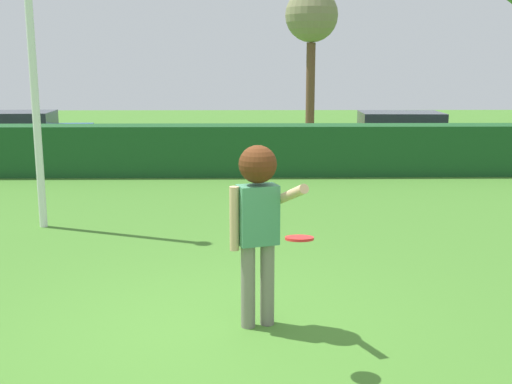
{
  "coord_description": "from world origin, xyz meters",
  "views": [
    {
      "loc": [
        0.3,
        -5.77,
        2.55
      ],
      "look_at": [
        0.42,
        1.13,
        1.15
      ],
      "focal_mm": 44.34,
      "sensor_mm": 36.0,
      "label": 1
    }
  ],
  "objects": [
    {
      "name": "person",
      "position": [
        0.42,
        0.12,
        1.17
      ],
      "size": [
        0.71,
        0.68,
        1.8
      ],
      "color": "gray",
      "rests_on": "ground"
    },
    {
      "name": "hedge_row",
      "position": [
        0.0,
        8.88,
        0.58
      ],
      "size": [
        29.86,
        0.9,
        1.16
      ],
      "primitive_type": "cube",
      "color": "#1A4B22",
      "rests_on": "ground"
    },
    {
      "name": "parked_car_blue",
      "position": [
        -6.2,
        11.96,
        0.69
      ],
      "size": [
        4.32,
        2.06,
        1.25
      ],
      "color": "#263FA5",
      "rests_on": "ground"
    },
    {
      "name": "birch_tree",
      "position": [
        2.64,
        17.18,
        4.1
      ],
      "size": [
        1.87,
        1.87,
        5.16
      ],
      "color": "brown",
      "rests_on": "ground"
    },
    {
      "name": "lamppost",
      "position": [
        -2.93,
        4.07,
        3.1
      ],
      "size": [
        0.24,
        0.24,
        5.57
      ],
      "color": "silver",
      "rests_on": "ground"
    },
    {
      "name": "frisbee",
      "position": [
        0.75,
        -0.76,
        1.14
      ],
      "size": [
        0.24,
        0.24,
        0.04
      ],
      "color": "red"
    },
    {
      "name": "ground_plane",
      "position": [
        0.0,
        0.0,
        0.0
      ],
      "size": [
        60.0,
        60.0,
        0.0
      ],
      "primitive_type": "plane",
      "color": "#427829"
    },
    {
      "name": "parked_car_red",
      "position": [
        4.6,
        11.65,
        0.69
      ],
      "size": [
        4.27,
        1.96,
        1.25
      ],
      "color": "#B21E1E",
      "rests_on": "ground"
    }
  ]
}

